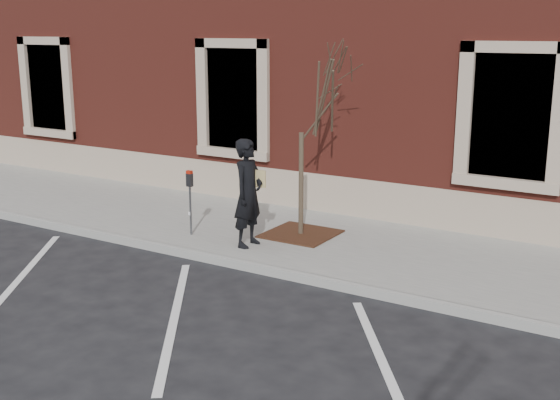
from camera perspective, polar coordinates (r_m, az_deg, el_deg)
The scene contains 9 objects.
ground at distance 11.64m, azimuth -1.56°, elevation -5.87°, with size 120.00×120.00×0.00m, color #28282B.
sidewalk_near at distance 13.04m, azimuth 2.66°, elevation -3.35°, with size 40.00×3.50×0.15m, color #A5A39B.
curb_near at distance 11.58m, azimuth -1.70°, elevation -5.59°, with size 40.00×0.12×0.15m, color #9E9E99.
parking_stripes at distance 10.00m, azimuth -8.57°, elevation -9.40°, with size 28.00×4.40×0.01m, color silver, non-canonical shape.
building_civic at distance 17.94m, azimuth 12.43°, elevation 13.74°, with size 40.00×8.62×8.00m.
man at distance 12.29m, azimuth -2.59°, elevation 0.57°, with size 0.70×0.46×1.92m, color black.
parking_meter at distance 13.06m, azimuth -7.33°, elevation 0.78°, with size 0.11×0.09×1.22m.
tree_grate at distance 13.16m, azimuth 1.69°, elevation -2.76°, with size 1.24×1.24×0.03m, color #472316.
sapling at distance 12.69m, azimuth 1.77°, elevation 7.83°, with size 2.10×2.10×3.50m.
Camera 1 is at (6.02, -9.16, 3.92)m, focal length 45.00 mm.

